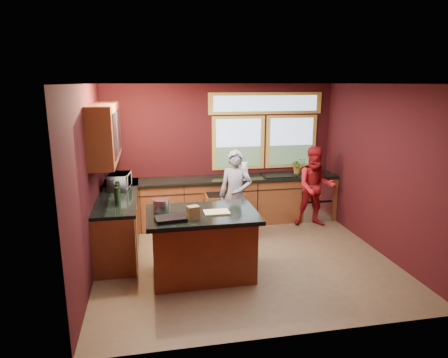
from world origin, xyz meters
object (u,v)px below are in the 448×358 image
object	(u,v)px
cutting_board	(217,212)
person_red	(315,187)
person_grey	(235,195)
stock_pot	(162,205)
island	(202,244)

from	to	relation	value
cutting_board	person_red	bearing A→B (deg)	37.30
person_grey	stock_pot	xyz separation A→B (m)	(-1.32, -1.13, 0.24)
person_grey	island	bearing A→B (deg)	-95.86
cutting_board	island	bearing A→B (deg)	165.96
person_red	person_grey	bearing A→B (deg)	-156.70
island	stock_pot	size ratio (longest dim) A/B	6.46
person_grey	stock_pot	world-z (taller)	person_grey
island	person_red	distance (m)	2.93
person_red	stock_pot	bearing A→B (deg)	-142.17
person_grey	cutting_board	size ratio (longest dim) A/B	4.55
island	stock_pot	world-z (taller)	stock_pot
island	cutting_board	bearing A→B (deg)	-14.04
person_grey	person_red	xyz separation A→B (m)	(1.65, 0.35, -0.02)
person_red	cutting_board	world-z (taller)	person_red
person_grey	cutting_board	distance (m)	1.46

